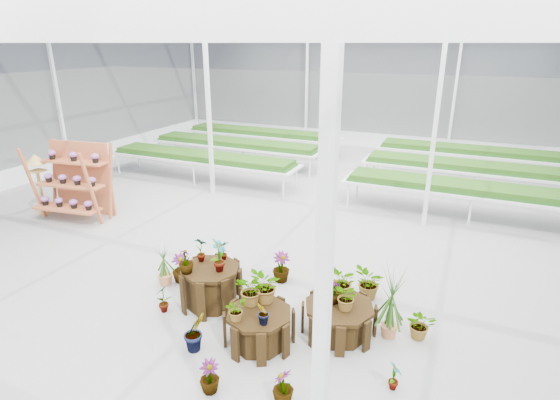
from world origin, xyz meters
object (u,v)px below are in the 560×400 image
at_px(plinth_low, 339,319).
at_px(shelf_rack, 72,182).
at_px(plinth_tall, 211,286).
at_px(bird_table, 40,184).
at_px(plinth_mid, 259,328).

relative_size(plinth_low, shelf_rack, 0.58).
xyz_separation_m(plinth_tall, bird_table, (-6.26, 1.84, 0.45)).
distance_m(plinth_mid, plinth_low, 1.22).
bearing_deg(plinth_tall, plinth_low, 2.60).
xyz_separation_m(plinth_low, shelf_rack, (-7.41, 1.84, 0.70)).
distance_m(shelf_rack, bird_table, 1.06).
height_order(plinth_low, bird_table, bird_table).
bearing_deg(bird_table, shelf_rack, 14.58).
bearing_deg(plinth_mid, plinth_tall, 153.43).
distance_m(plinth_tall, bird_table, 6.54).
relative_size(shelf_rack, bird_table, 1.20).
bearing_deg(plinth_tall, bird_table, 163.61).
bearing_deg(plinth_low, plinth_mid, -145.01).
relative_size(plinth_low, bird_table, 0.69).
distance_m(plinth_low, shelf_rack, 7.67).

